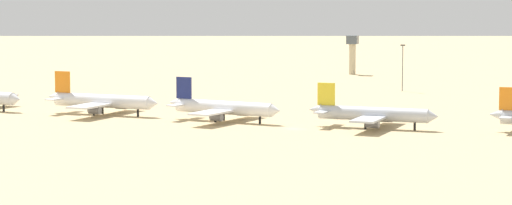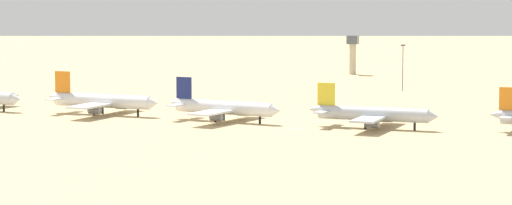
# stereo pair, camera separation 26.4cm
# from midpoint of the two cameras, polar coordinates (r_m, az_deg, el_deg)

# --- Properties ---
(ground) EXTENTS (4000.00, 4000.00, 0.00)m
(ground) POSITION_cam_midpoint_polar(r_m,az_deg,el_deg) (296.62, 2.07, -1.44)
(ground) COLOR tan
(parked_jet_orange_2) EXTENTS (40.54, 34.32, 13.39)m
(parked_jet_orange_2) POSITION_cam_midpoint_polar(r_m,az_deg,el_deg) (334.64, -8.35, 0.08)
(parked_jet_orange_2) COLOR white
(parked_jet_orange_2) RESTS_ON ground
(parked_jet_navy_3) EXTENTS (38.61, 33.07, 12.84)m
(parked_jet_navy_3) POSITION_cam_midpoint_polar(r_m,az_deg,el_deg) (313.28, -1.79, -0.28)
(parked_jet_navy_3) COLOR white
(parked_jet_navy_3) RESTS_ON ground
(parked_jet_yellow_4) EXTENTS (38.03, 32.06, 12.56)m
(parked_jet_yellow_4) POSITION_cam_midpoint_polar(r_m,az_deg,el_deg) (298.61, 6.30, -0.62)
(parked_jet_yellow_4) COLOR silver
(parked_jet_yellow_4) RESTS_ON ground
(control_tower) EXTENTS (5.20, 5.20, 18.66)m
(control_tower) POSITION_cam_midpoint_polar(r_m,az_deg,el_deg) (506.33, 5.27, 2.80)
(control_tower) COLOR #C6B793
(control_tower) RESTS_ON ground
(light_pole_mid) EXTENTS (1.80, 0.50, 18.41)m
(light_pole_mid) POSITION_cam_midpoint_polar(r_m,az_deg,el_deg) (417.87, 7.97, 2.04)
(light_pole_mid) COLOR #59595E
(light_pole_mid) RESTS_ON ground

